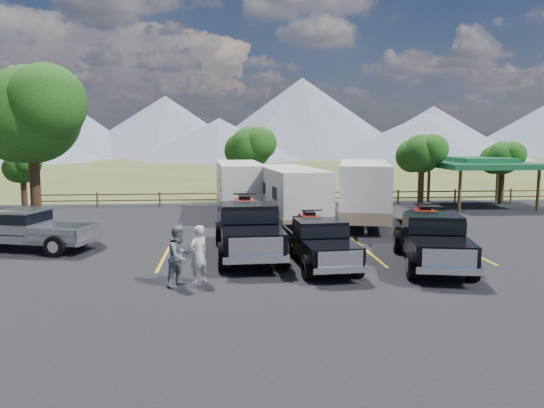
{
  "coord_description": "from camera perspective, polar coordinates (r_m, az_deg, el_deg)",
  "views": [
    {
      "loc": [
        -3.57,
        -16.42,
        4.64
      ],
      "look_at": [
        -1.59,
        7.02,
        1.6
      ],
      "focal_mm": 35.0,
      "sensor_mm": 36.0,
      "label": 1
    }
  ],
  "objects": [
    {
      "name": "pickup_silver",
      "position": [
        23.47,
        -24.84,
        -2.45
      ],
      "size": [
        5.9,
        3.26,
        1.69
      ],
      "rotation": [
        0.0,
        0.0,
        -1.85
      ],
      "color": "gray",
      "rests_on": "asphalt_lot"
    },
    {
      "name": "trailer_left",
      "position": [
        29.79,
        -3.51,
        1.61
      ],
      "size": [
        2.72,
        8.95,
        3.1
      ],
      "rotation": [
        0.0,
        0.0,
        0.06
      ],
      "color": "white",
      "rests_on": "asphalt_lot"
    },
    {
      "name": "trailer_right",
      "position": [
        27.86,
        9.83,
        1.27
      ],
      "size": [
        4.08,
        9.32,
        3.24
      ],
      "rotation": [
        0.0,
        0.0,
        -0.23
      ],
      "color": "white",
      "rests_on": "asphalt_lot"
    },
    {
      "name": "tree_ne_b",
      "position": [
        39.14,
        23.53,
        4.54
      ],
      "size": [
        2.77,
        2.59,
        4.27
      ],
      "color": "black",
      "rests_on": "ground"
    },
    {
      "name": "rig_right",
      "position": [
        19.79,
        16.75,
        -3.45
      ],
      "size": [
        3.17,
        6.45,
        2.06
      ],
      "rotation": [
        0.0,
        0.0,
        -0.2
      ],
      "color": "black",
      "rests_on": "asphalt_lot"
    },
    {
      "name": "trailer_center",
      "position": [
        25.75,
        1.88,
        0.67
      ],
      "size": [
        3.16,
        8.85,
        3.06
      ],
      "rotation": [
        0.0,
        0.0,
        0.13
      ],
      "color": "white",
      "rests_on": "asphalt_lot"
    },
    {
      "name": "tree_ne_a",
      "position": [
        35.73,
        15.79,
        5.23
      ],
      "size": [
        3.11,
        2.92,
        4.76
      ],
      "color": "black",
      "rests_on": "ground"
    },
    {
      "name": "pavilion",
      "position": [
        37.35,
        21.56,
        4.01
      ],
      "size": [
        6.2,
        6.2,
        3.22
      ],
      "color": "brown",
      "rests_on": "ground"
    },
    {
      "name": "rig_center",
      "position": [
        19.04,
        5.03,
        -3.91
      ],
      "size": [
        2.27,
        5.64,
        1.84
      ],
      "rotation": [
        0.0,
        0.0,
        0.07
      ],
      "color": "black",
      "rests_on": "asphalt_lot"
    },
    {
      "name": "rig_left",
      "position": [
        20.46,
        -2.62,
        -2.5
      ],
      "size": [
        2.61,
        6.89,
        2.28
      ],
      "rotation": [
        0.0,
        0.0,
        0.04
      ],
      "color": "black",
      "rests_on": "asphalt_lot"
    },
    {
      "name": "tree_nw_small",
      "position": [
        35.73,
        -25.28,
        3.68
      ],
      "size": [
        2.59,
        2.43,
        3.85
      ],
      "color": "black",
      "rests_on": "ground"
    },
    {
      "name": "asphalt_lot",
      "position": [
        20.28,
        5.46,
        -5.84
      ],
      "size": [
        44.0,
        34.0,
        0.04
      ],
      "primitive_type": "cube",
      "color": "black",
      "rests_on": "ground"
    },
    {
      "name": "tree_north",
      "position": [
        35.48,
        -2.36,
        6.05
      ],
      "size": [
        3.46,
        3.24,
        5.25
      ],
      "color": "black",
      "rests_on": "ground"
    },
    {
      "name": "stall_lines",
      "position": [
        21.23,
        4.98,
        -5.16
      ],
      "size": [
        12.12,
        5.5,
        0.01
      ],
      "color": "gold",
      "rests_on": "asphalt_lot"
    },
    {
      "name": "mountain_range",
      "position": [
        122.51,
        -6.81,
        8.82
      ],
      "size": [
        209.0,
        71.0,
        20.0
      ],
      "color": "slate",
      "rests_on": "ground"
    },
    {
      "name": "tree_big_nw",
      "position": [
        27.0,
        -24.55,
        8.74
      ],
      "size": [
        5.54,
        5.18,
        7.84
      ],
      "color": "black",
      "rests_on": "ground"
    },
    {
      "name": "ground",
      "position": [
        17.43,
        7.23,
        -8.13
      ],
      "size": [
        320.0,
        320.0,
        0.0
      ],
      "primitive_type": "plane",
      "color": "#4B5323",
      "rests_on": "ground"
    },
    {
      "name": "rail_fence",
      "position": [
        35.59,
        4.2,
        0.83
      ],
      "size": [
        36.12,
        0.12,
        1.0
      ],
      "color": "brown",
      "rests_on": "ground"
    },
    {
      "name": "person_a",
      "position": [
        16.72,
        -7.91,
        -5.4
      ],
      "size": [
        0.8,
        0.78,
        1.85
      ],
      "primitive_type": "imported",
      "rotation": [
        0.0,
        0.0,
        3.87
      ],
      "color": "#B8B8B8",
      "rests_on": "asphalt_lot"
    },
    {
      "name": "person_b",
      "position": [
        16.54,
        -9.92,
        -5.51
      ],
      "size": [
        1.13,
        1.16,
        1.89
      ],
      "primitive_type": "imported",
      "rotation": [
        0.0,
        0.0,
        0.88
      ],
      "color": "slate",
      "rests_on": "asphalt_lot"
    }
  ]
}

